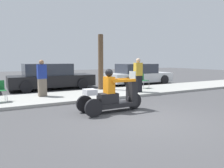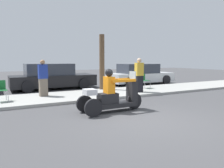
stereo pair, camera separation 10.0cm
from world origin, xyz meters
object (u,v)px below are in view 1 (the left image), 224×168
parked_car_lot_left (51,77)px  tree_trunk (101,62)px  spectator_by_tree (138,76)px  parked_car_lot_center (138,74)px  motorcycle_trike (112,97)px  folding_chair_curbside (142,79)px  spectator_end_of_line (42,79)px

parked_car_lot_left → tree_trunk: (2.20, -2.30, 0.90)m
spectator_by_tree → parked_car_lot_center: size_ratio=0.36×
motorcycle_trike → parked_car_lot_center: 8.51m
motorcycle_trike → parked_car_lot_center: motorcycle_trike is taller
spectator_by_tree → parked_car_lot_left: size_ratio=0.35×
spectator_by_tree → folding_chair_curbside: 1.60m
spectator_end_of_line → tree_trunk: (3.31, 0.83, 0.71)m
folding_chair_curbside → parked_car_lot_left: 5.42m
parked_car_lot_center → tree_trunk: 4.46m
parked_car_lot_left → tree_trunk: size_ratio=1.63×
parked_car_lot_left → folding_chair_curbside: bearing=-33.8°
parked_car_lot_center → tree_trunk: tree_trunk is taller
spectator_end_of_line → spectator_by_tree: bearing=-12.5°
spectator_end_of_line → parked_car_lot_center: (7.23, 2.75, -0.22)m
tree_trunk → folding_chair_curbside: bearing=-17.3°
spectator_by_tree → parked_car_lot_center: spectator_by_tree is taller
spectator_by_tree → parked_car_lot_left: bearing=129.5°
parked_car_lot_left → motorcycle_trike: bearing=-86.1°
spectator_by_tree → spectator_end_of_line: spectator_by_tree is taller
parked_car_lot_center → tree_trunk: (-3.92, -1.92, 0.92)m
spectator_end_of_line → motorcycle_trike: bearing=-66.5°
spectator_end_of_line → parked_car_lot_left: spectator_end_of_line is taller
motorcycle_trike → folding_chair_curbside: 5.49m
spectator_end_of_line → parked_car_lot_center: bearing=20.8°
spectator_by_tree → parked_car_lot_left: 5.34m
motorcycle_trike → spectator_by_tree: spectator_by_tree is taller
motorcycle_trike → parked_car_lot_left: 6.75m
parked_car_lot_left → tree_trunk: 3.31m
spectator_by_tree → parked_car_lot_center: 4.64m
spectator_end_of_line → tree_trunk: bearing=14.0°
parked_car_lot_left → spectator_end_of_line: bearing=-109.6°
folding_chair_curbside → tree_trunk: bearing=162.7°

